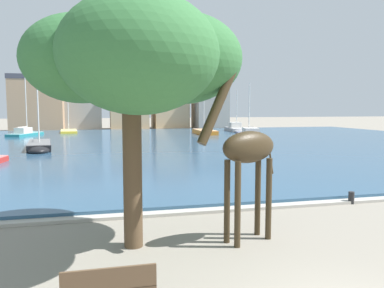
{
  "coord_description": "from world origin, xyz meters",
  "views": [
    {
      "loc": [
        -4.35,
        -5.38,
        3.93
      ],
      "look_at": [
        -0.09,
        12.34,
        2.2
      ],
      "focal_mm": 35.28,
      "sensor_mm": 36.0,
      "label": 1
    }
  ],
  "objects_px": {
    "sailboat_grey": "(236,129)",
    "mooring_bollard": "(351,198)",
    "shade_tree": "(139,59)",
    "park_bench": "(109,287)",
    "giraffe_statue": "(245,151)",
    "sailboat_navy": "(249,136)",
    "sailboat_teal": "(27,134)",
    "sailboat_yellow": "(69,132)",
    "sailboat_black": "(39,147)",
    "sailboat_orange": "(204,132)"
  },
  "relations": [
    {
      "from": "sailboat_black",
      "to": "sailboat_teal",
      "type": "xyz_separation_m",
      "value": [
        -4.41,
        19.02,
        0.02
      ]
    },
    {
      "from": "giraffe_statue",
      "to": "mooring_bollard",
      "type": "height_order",
      "value": "giraffe_statue"
    },
    {
      "from": "sailboat_teal",
      "to": "sailboat_yellow",
      "type": "height_order",
      "value": "sailboat_yellow"
    },
    {
      "from": "sailboat_black",
      "to": "sailboat_teal",
      "type": "relative_size",
      "value": 0.99
    },
    {
      "from": "sailboat_navy",
      "to": "sailboat_grey",
      "type": "bearing_deg",
      "value": 76.17
    },
    {
      "from": "giraffe_statue",
      "to": "sailboat_grey",
      "type": "distance_m",
      "value": 49.97
    },
    {
      "from": "sailboat_navy",
      "to": "sailboat_grey",
      "type": "height_order",
      "value": "sailboat_navy"
    },
    {
      "from": "giraffe_statue",
      "to": "sailboat_yellow",
      "type": "relative_size",
      "value": 0.59
    },
    {
      "from": "giraffe_statue",
      "to": "sailboat_navy",
      "type": "bearing_deg",
      "value": 67.72
    },
    {
      "from": "sailboat_teal",
      "to": "mooring_bollard",
      "type": "relative_size",
      "value": 16.83
    },
    {
      "from": "sailboat_grey",
      "to": "sailboat_yellow",
      "type": "xyz_separation_m",
      "value": [
        -25.98,
        3.72,
        -0.2
      ]
    },
    {
      "from": "sailboat_orange",
      "to": "sailboat_grey",
      "type": "relative_size",
      "value": 1.23
    },
    {
      "from": "mooring_bollard",
      "to": "sailboat_orange",
      "type": "bearing_deg",
      "value": 83.57
    },
    {
      "from": "sailboat_navy",
      "to": "sailboat_yellow",
      "type": "height_order",
      "value": "sailboat_yellow"
    },
    {
      "from": "shade_tree",
      "to": "park_bench",
      "type": "distance_m",
      "value": 5.85
    },
    {
      "from": "giraffe_statue",
      "to": "park_bench",
      "type": "xyz_separation_m",
      "value": [
        -3.94,
        -2.99,
        -2.22
      ]
    },
    {
      "from": "sailboat_yellow",
      "to": "park_bench",
      "type": "distance_m",
      "value": 53.88
    },
    {
      "from": "mooring_bollard",
      "to": "shade_tree",
      "type": "bearing_deg",
      "value": -162.19
    },
    {
      "from": "sailboat_navy",
      "to": "shade_tree",
      "type": "xyz_separation_m",
      "value": [
        -16.72,
        -33.23,
        4.71
      ]
    },
    {
      "from": "giraffe_statue",
      "to": "sailboat_yellow",
      "type": "height_order",
      "value": "sailboat_yellow"
    },
    {
      "from": "shade_tree",
      "to": "park_bench",
      "type": "relative_size",
      "value": 3.71
    },
    {
      "from": "sailboat_yellow",
      "to": "sailboat_teal",
      "type": "bearing_deg",
      "value": -130.72
    },
    {
      "from": "sailboat_teal",
      "to": "mooring_bollard",
      "type": "bearing_deg",
      "value": -64.54
    },
    {
      "from": "sailboat_yellow",
      "to": "park_bench",
      "type": "xyz_separation_m",
      "value": [
        5.01,
        -53.65,
        0.14
      ]
    },
    {
      "from": "shade_tree",
      "to": "mooring_bollard",
      "type": "distance_m",
      "value": 10.66
    },
    {
      "from": "sailboat_teal",
      "to": "shade_tree",
      "type": "height_order",
      "value": "sailboat_teal"
    },
    {
      "from": "sailboat_black",
      "to": "mooring_bollard",
      "type": "distance_m",
      "value": 27.49
    },
    {
      "from": "sailboat_black",
      "to": "mooring_bollard",
      "type": "relative_size",
      "value": 16.69
    },
    {
      "from": "sailboat_grey",
      "to": "park_bench",
      "type": "bearing_deg",
      "value": -112.78
    },
    {
      "from": "sailboat_orange",
      "to": "mooring_bollard",
      "type": "bearing_deg",
      "value": -96.43
    },
    {
      "from": "shade_tree",
      "to": "park_bench",
      "type": "xyz_separation_m",
      "value": [
        -0.94,
        -3.26,
        -4.77
      ]
    },
    {
      "from": "sailboat_black",
      "to": "mooring_bollard",
      "type": "height_order",
      "value": "sailboat_black"
    },
    {
      "from": "sailboat_navy",
      "to": "mooring_bollard",
      "type": "height_order",
      "value": "sailboat_navy"
    },
    {
      "from": "sailboat_grey",
      "to": "sailboat_yellow",
      "type": "relative_size",
      "value": 0.8
    },
    {
      "from": "sailboat_navy",
      "to": "giraffe_statue",
      "type": "bearing_deg",
      "value": -112.28
    },
    {
      "from": "sailboat_orange",
      "to": "mooring_bollard",
      "type": "relative_size",
      "value": 17.62
    },
    {
      "from": "sailboat_yellow",
      "to": "sailboat_orange",
      "type": "bearing_deg",
      "value": -22.47
    },
    {
      "from": "sailboat_yellow",
      "to": "mooring_bollard",
      "type": "height_order",
      "value": "sailboat_yellow"
    },
    {
      "from": "giraffe_statue",
      "to": "shade_tree",
      "type": "relative_size",
      "value": 0.79
    },
    {
      "from": "park_bench",
      "to": "sailboat_grey",
      "type": "bearing_deg",
      "value": 67.22
    },
    {
      "from": "giraffe_statue",
      "to": "park_bench",
      "type": "distance_m",
      "value": 5.42
    },
    {
      "from": "sailboat_grey",
      "to": "mooring_bollard",
      "type": "height_order",
      "value": "sailboat_grey"
    },
    {
      "from": "sailboat_teal",
      "to": "park_bench",
      "type": "xyz_separation_m",
      "value": [
        9.98,
        -47.88,
        0.02
      ]
    },
    {
      "from": "shade_tree",
      "to": "sailboat_teal",
      "type": "bearing_deg",
      "value": 103.75
    },
    {
      "from": "sailboat_black",
      "to": "shade_tree",
      "type": "bearing_deg",
      "value": -75.73
    },
    {
      "from": "sailboat_grey",
      "to": "shade_tree",
      "type": "height_order",
      "value": "sailboat_grey"
    },
    {
      "from": "shade_tree",
      "to": "mooring_bollard",
      "type": "bearing_deg",
      "value": 17.81
    },
    {
      "from": "sailboat_navy",
      "to": "sailboat_teal",
      "type": "height_order",
      "value": "sailboat_teal"
    },
    {
      "from": "giraffe_statue",
      "to": "mooring_bollard",
      "type": "distance_m",
      "value": 7.17
    },
    {
      "from": "sailboat_navy",
      "to": "sailboat_grey",
      "type": "xyz_separation_m",
      "value": [
        3.31,
        13.44,
        0.0
      ]
    }
  ]
}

